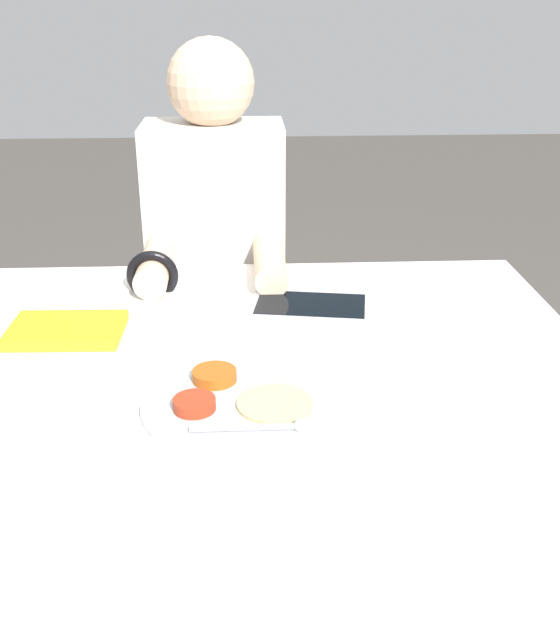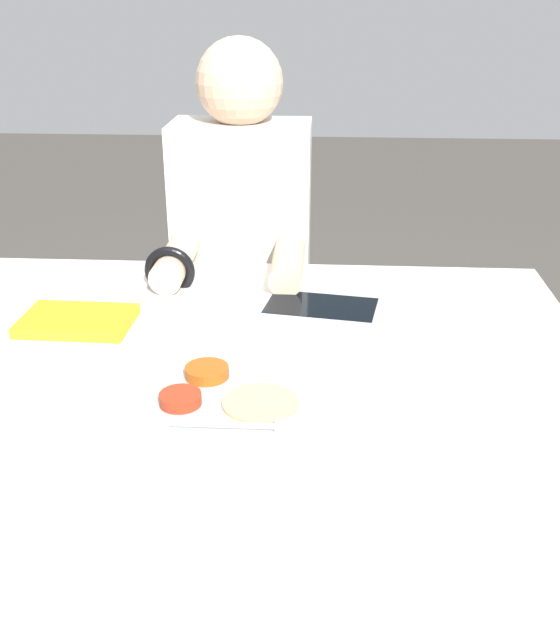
{
  "view_description": "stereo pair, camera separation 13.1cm",
  "coord_description": "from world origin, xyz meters",
  "px_view_note": "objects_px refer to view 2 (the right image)",
  "views": [
    {
      "loc": [
        0.01,
        -1.19,
        1.31
      ],
      "look_at": [
        0.07,
        0.01,
        0.78
      ],
      "focal_mm": 42.0,
      "sensor_mm": 36.0,
      "label": 1
    },
    {
      "loc": [
        0.14,
        -1.18,
        1.31
      ],
      "look_at": [
        0.07,
        0.01,
        0.78
      ],
      "focal_mm": 42.0,
      "sensor_mm": 36.0,
      "label": 2
    }
  ],
  "objects_px": {
    "red_notebook": "(77,321)",
    "tablet_device": "(321,307)",
    "person_diner": "(243,294)",
    "thali_tray": "(225,399)"
  },
  "relations": [
    {
      "from": "tablet_device",
      "to": "person_diner",
      "type": "xyz_separation_m",
      "value": [
        -0.2,
        0.4,
        -0.14
      ]
    },
    {
      "from": "thali_tray",
      "to": "tablet_device",
      "type": "distance_m",
      "value": 0.41
    },
    {
      "from": "thali_tray",
      "to": "red_notebook",
      "type": "bearing_deg",
      "value": 139.31
    },
    {
      "from": "person_diner",
      "to": "thali_tray",
      "type": "bearing_deg",
      "value": -85.87
    },
    {
      "from": "red_notebook",
      "to": "person_diner",
      "type": "bearing_deg",
      "value": 62.51
    },
    {
      "from": "red_notebook",
      "to": "person_diner",
      "type": "xyz_separation_m",
      "value": [
        0.26,
        0.51,
        -0.14
      ]
    },
    {
      "from": "thali_tray",
      "to": "red_notebook",
      "type": "xyz_separation_m",
      "value": [
        -0.32,
        0.27,
        0.0
      ]
    },
    {
      "from": "red_notebook",
      "to": "tablet_device",
      "type": "height_order",
      "value": "red_notebook"
    },
    {
      "from": "tablet_device",
      "to": "person_diner",
      "type": "distance_m",
      "value": 0.47
    },
    {
      "from": "red_notebook",
      "to": "tablet_device",
      "type": "relative_size",
      "value": 0.81
    }
  ]
}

